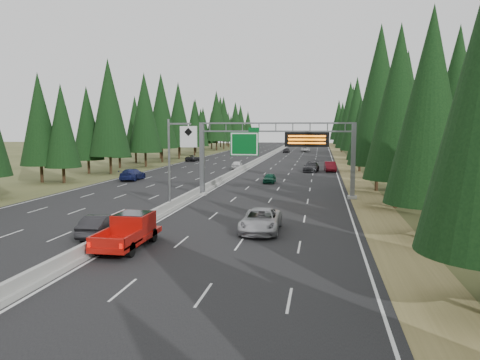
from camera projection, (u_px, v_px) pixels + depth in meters
road at (256, 164)px, 94.80m from camera, size 32.00×260.00×0.08m
shoulder_right at (346, 165)px, 91.77m from camera, size 3.60×260.00×0.06m
shoulder_left at (172, 162)px, 97.82m from camera, size 3.60×260.00×0.06m
median_barrier at (256, 162)px, 94.76m from camera, size 0.70×260.00×0.85m
sign_gantry at (282, 148)px, 48.52m from camera, size 16.75×0.98×7.80m
hov_sign_pole at (175, 158)px, 40.29m from camera, size 2.80×0.50×8.00m
tree_row_right at (374, 115)px, 80.26m from camera, size 11.99×243.41×18.96m
tree_row_left at (138, 117)px, 90.11m from camera, size 12.11×246.13×18.80m
silver_minivan at (261, 221)px, 32.76m from camera, size 2.70×5.75×1.59m
red_pickup at (131, 229)px, 28.75m from camera, size 2.19×6.13×2.00m
car_ahead_green at (270, 178)px, 61.60m from camera, size 1.52×3.74×1.27m
car_ahead_dkred at (330, 167)px, 77.36m from camera, size 2.08×5.05×1.63m
car_ahead_dkgrey at (311, 167)px, 76.79m from camera, size 2.78×5.70×1.60m
car_ahead_white at (305, 149)px, 139.44m from camera, size 2.85×5.48×1.48m
car_ahead_far at (286, 150)px, 133.84m from camera, size 1.77×4.13×1.39m
car_onc_near at (100, 225)px, 31.34m from camera, size 1.93×4.67×1.51m
car_onc_blue at (132, 174)px, 64.72m from camera, size 2.44×5.60×1.60m
car_onc_white at (237, 165)px, 81.77m from camera, size 1.98×4.36×1.45m
car_onc_far at (193, 158)px, 100.78m from camera, size 2.41×4.76×1.29m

